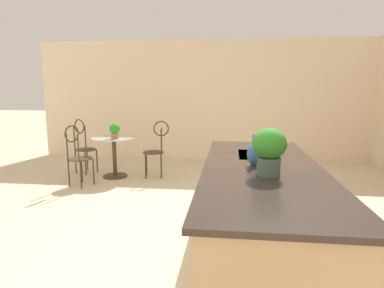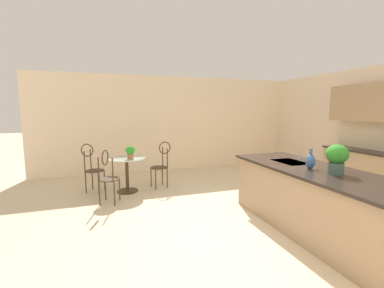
{
  "view_description": "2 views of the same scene",
  "coord_description": "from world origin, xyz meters",
  "views": [
    {
      "loc": [
        3.23,
        0.55,
        1.61
      ],
      "look_at": [
        -1.29,
        0.02,
        0.84
      ],
      "focal_mm": 30.5,
      "sensor_mm": 36.0,
      "label": 1
    },
    {
      "loc": [
        3.13,
        -1.96,
        1.74
      ],
      "look_at": [
        -0.77,
        -0.65,
        1.21
      ],
      "focal_mm": 24.24,
      "sensor_mm": 36.0,
      "label": 2
    }
  ],
  "objects": [
    {
      "name": "ground_plane",
      "position": [
        0.0,
        0.0,
        0.0
      ],
      "size": [
        40.0,
        40.0,
        0.0
      ],
      "primitive_type": "plane",
      "color": "beige"
    },
    {
      "name": "kitchen_island",
      "position": [
        0.3,
        0.85,
        0.46
      ],
      "size": [
        2.8,
        1.06,
        0.92
      ],
      "color": "tan",
      "rests_on": "ground"
    },
    {
      "name": "potted_plant_counter_near",
      "position": [
        0.6,
        0.87,
        1.14
      ],
      "size": [
        0.27,
        0.27,
        0.39
      ],
      "color": "#385147",
      "rests_on": "kitchen_island"
    },
    {
      "name": "potted_plant_on_table",
      "position": [
        -2.32,
        -1.49,
        0.89
      ],
      "size": [
        0.19,
        0.19,
        0.26
      ],
      "color": "#9E603D",
      "rests_on": "bistro_table"
    },
    {
      "name": "chair_by_island",
      "position": [
        -2.55,
        -0.79,
        0.57
      ],
      "size": [
        0.45,
        0.51,
        1.04
      ],
      "color": "#3D2D1E",
      "rests_on": "ground"
    },
    {
      "name": "bistro_table",
      "position": [
        -2.44,
        -1.56,
        0.45
      ],
      "size": [
        0.8,
        0.8,
        0.74
      ],
      "color": "#3D2D1E",
      "rests_on": "ground"
    },
    {
      "name": "wall_left_window",
      "position": [
        -4.26,
        0.0,
        1.35
      ],
      "size": [
        0.12,
        7.8,
        2.7
      ],
      "primitive_type": "cube",
      "color": "beige",
      "rests_on": "ground"
    },
    {
      "name": "chair_toward_desk",
      "position": [
        -2.69,
        -2.26,
        0.57
      ],
      "size": [
        0.51,
        0.52,
        1.04
      ],
      "color": "#3D2D1E",
      "rests_on": "ground"
    },
    {
      "name": "back_counter_run",
      "position": [
        -0.4,
        3.21,
        0.49
      ],
      "size": [
        2.44,
        0.64,
        1.52
      ],
      "color": "tan",
      "rests_on": "ground"
    },
    {
      "name": "chair_near_window",
      "position": [
        -1.79,
        -1.95,
        0.57
      ],
      "size": [
        0.52,
        0.49,
        1.04
      ],
      "color": "#3D2D1E",
      "rests_on": "ground"
    },
    {
      "name": "vase_on_counter",
      "position": [
        0.25,
        0.78,
        1.03
      ],
      "size": [
        0.13,
        0.13,
        0.29
      ],
      "color": "#386099",
      "rests_on": "kitchen_island"
    },
    {
      "name": "sink_faucet",
      "position": [
        -0.25,
        1.03,
        1.03
      ],
      "size": [
        0.02,
        0.02,
        0.22
      ],
      "primitive_type": "cylinder",
      "color": "#B2B5BA",
      "rests_on": "kitchen_island"
    }
  ]
}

